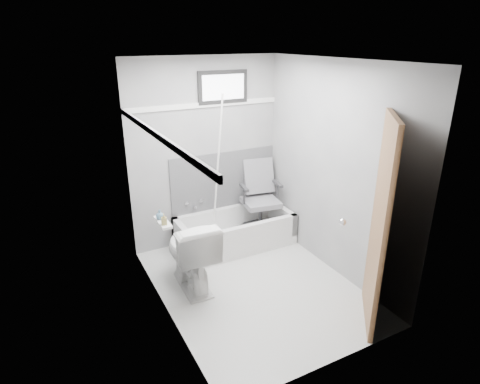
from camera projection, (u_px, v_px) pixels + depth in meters
floor at (254, 285)px, 4.49m from camera, size 2.60×2.60×0.00m
ceiling at (258, 60)px, 3.62m from camera, size 2.60×2.60×0.00m
wall_back at (206, 154)px, 5.13m from camera, size 2.00×0.02×2.40m
wall_front at (343, 238)px, 2.98m from camera, size 2.00×0.02×2.40m
wall_left at (160, 202)px, 3.62m from camera, size 0.02×2.60×2.40m
wall_right at (334, 170)px, 4.48m from camera, size 0.02×2.60×2.40m
bathtub at (235, 231)px, 5.28m from camera, size 1.50×0.70×0.42m
office_chair at (261, 197)px, 5.36m from camera, size 0.62×0.62×0.94m
toilet at (190, 253)px, 4.34m from camera, size 0.50×0.85×0.82m
door at (426, 233)px, 3.49m from camera, size 0.78×0.78×2.00m
window at (223, 87)px, 4.92m from camera, size 0.66×0.04×0.40m
backerboard at (224, 180)px, 5.37m from camera, size 1.50×0.02×0.78m
trim_back at (204, 105)px, 4.89m from camera, size 2.00×0.02×0.06m
trim_left at (156, 135)px, 3.40m from camera, size 0.02×2.60×0.06m
pole at (218, 169)px, 5.01m from camera, size 0.02×0.40×1.92m
shelf at (163, 222)px, 3.93m from camera, size 0.10×0.32×0.02m
soap_bottle_a at (164, 219)px, 3.83m from camera, size 0.06×0.06×0.12m
soap_bottle_b at (160, 215)px, 3.95m from camera, size 0.11×0.11×0.10m
faucet at (194, 204)px, 5.25m from camera, size 0.26×0.10×0.16m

